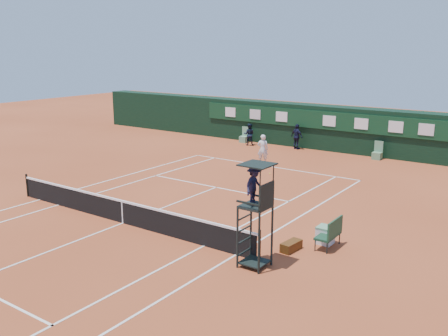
# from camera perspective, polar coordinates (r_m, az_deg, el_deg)

# --- Properties ---
(ground) EXTENTS (90.00, 90.00, 0.00)m
(ground) POSITION_cam_1_polar(r_m,az_deg,el_deg) (20.63, -11.46, -6.19)
(ground) COLOR #AA4B28
(ground) RESTS_ON ground
(court_lines) EXTENTS (11.05, 23.85, 0.01)m
(court_lines) POSITION_cam_1_polar(r_m,az_deg,el_deg) (20.62, -11.46, -6.18)
(court_lines) COLOR silver
(court_lines) RESTS_ON ground
(tennis_net) EXTENTS (12.90, 0.10, 1.10)m
(tennis_net) POSITION_cam_1_polar(r_m,az_deg,el_deg) (20.46, -11.52, -4.85)
(tennis_net) COLOR black
(tennis_net) RESTS_ON ground
(back_wall) EXTENTS (40.00, 1.65, 3.00)m
(back_wall) POSITION_cam_1_polar(r_m,az_deg,el_deg) (35.39, 10.96, 4.65)
(back_wall) COLOR black
(back_wall) RESTS_ON ground
(linesman_chair_left) EXTENTS (0.55, 0.50, 1.15)m
(linesman_chair_left) POSITION_cam_1_polar(r_m,az_deg,el_deg) (37.09, 2.30, 3.44)
(linesman_chair_left) COLOR #609371
(linesman_chair_left) RESTS_ON ground
(linesman_chair_right) EXTENTS (0.55, 0.50, 1.15)m
(linesman_chair_right) POSITION_cam_1_polar(r_m,az_deg,el_deg) (32.87, 17.11, 1.50)
(linesman_chair_right) COLOR #58875C
(linesman_chair_right) RESTS_ON ground
(umpire_chair) EXTENTS (0.96, 0.95, 3.42)m
(umpire_chair) POSITION_cam_1_polar(r_m,az_deg,el_deg) (15.63, 3.58, -2.92)
(umpire_chair) COLOR black
(umpire_chair) RESTS_ON ground
(player_bench) EXTENTS (0.55, 1.20, 1.10)m
(player_bench) POSITION_cam_1_polar(r_m,az_deg,el_deg) (18.01, 12.13, -7.18)
(player_bench) COLOR #173B26
(player_bench) RESTS_ON ground
(tennis_bag) EXTENTS (0.47, 0.91, 0.33)m
(tennis_bag) POSITION_cam_1_polar(r_m,az_deg,el_deg) (17.74, 7.69, -8.83)
(tennis_bag) COLOR black
(tennis_bag) RESTS_ON ground
(cooler) EXTENTS (0.57, 0.57, 0.65)m
(cooler) POSITION_cam_1_polar(r_m,az_deg,el_deg) (18.48, 11.50, -7.50)
(cooler) COLOR white
(cooler) RESTS_ON ground
(tennis_ball) EXTENTS (0.07, 0.07, 0.07)m
(tennis_ball) POSITION_cam_1_polar(r_m,az_deg,el_deg) (27.91, 5.26, -0.64)
(tennis_ball) COLOR yellow
(tennis_ball) RESTS_ON ground
(player) EXTENTS (0.78, 0.69, 1.80)m
(player) POSITION_cam_1_polar(r_m,az_deg,el_deg) (30.19, 4.45, 2.16)
(player) COLOR silver
(player) RESTS_ON ground
(ball_kid_left) EXTENTS (0.95, 0.86, 1.58)m
(ball_kid_left) POSITION_cam_1_polar(r_m,az_deg,el_deg) (35.92, 2.89, 3.86)
(ball_kid_left) COLOR black
(ball_kid_left) RESTS_ON ground
(ball_kid_right) EXTENTS (1.11, 0.72, 1.75)m
(ball_kid_right) POSITION_cam_1_polar(r_m,az_deg,el_deg) (34.83, 8.32, 3.56)
(ball_kid_right) COLOR black
(ball_kid_right) RESTS_ON ground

